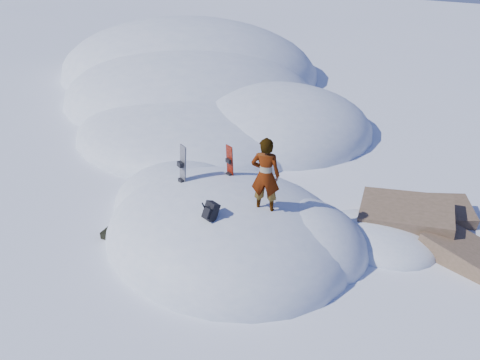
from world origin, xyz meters
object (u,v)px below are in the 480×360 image
Objects in this scene: snowboard_red at (230,169)px; backpack at (210,211)px; snowboard_dark at (182,174)px; person at (265,175)px.

backpack is at bearing -48.16° from snowboard_red.
backpack is (1.03, -1.97, -0.03)m from snowboard_red.
person reaches higher than snowboard_dark.
snowboard_dark is at bearing -21.06° from person.
snowboard_dark reaches higher than snowboard_red.
person is at bearing 23.82° from snowboard_dark.
person reaches higher than snowboard_red.
snowboard_red is 0.85× the size of snowboard_dark.
backpack is at bearing -7.42° from snowboard_dark.
snowboard_red is at bearing 128.06° from backpack.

